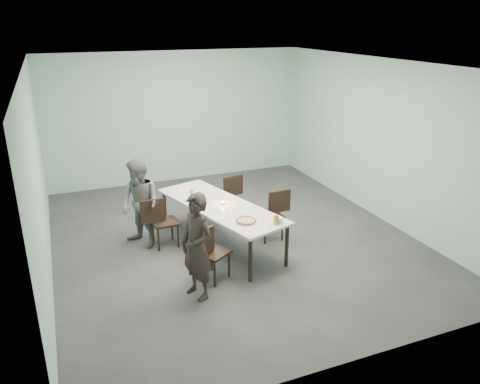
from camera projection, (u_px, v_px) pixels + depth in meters
name	position (u px, v px, depth m)	size (l,w,h in m)	color
ground	(232.00, 237.00, 8.32)	(7.00, 7.00, 0.00)	#333335
room_shell	(231.00, 125.00, 7.61)	(6.02, 7.02, 3.01)	#9AC1B9
table	(220.00, 208.00, 7.80)	(1.62, 2.75, 0.75)	white
chair_near_left	(209.00, 250.00, 6.79)	(0.64, 0.58, 0.87)	black
chair_far_left	(160.00, 219.00, 7.84)	(0.62, 0.44, 0.87)	black
chair_near_right	(274.00, 211.00, 8.16)	(0.62, 0.44, 0.87)	black
chair_far_right	(228.00, 195.00, 8.90)	(0.64, 0.50, 0.87)	black
diner_near	(197.00, 247.00, 6.33)	(0.56, 0.36, 1.52)	black
diner_far	(140.00, 204.00, 7.79)	(0.73, 0.57, 1.51)	slate
pizza	(246.00, 221.00, 7.12)	(0.34, 0.34, 0.04)	white
side_plate	(246.00, 212.00, 7.47)	(0.18, 0.18, 0.01)	white
beer_glass	(276.00, 220.00, 7.02)	(0.08, 0.08, 0.15)	#BB8129
water_tumbler	(281.00, 221.00, 7.06)	(0.08, 0.08, 0.09)	silver
tealight	(223.00, 203.00, 7.79)	(0.06, 0.06, 0.05)	silver
amber_tumbler	(192.00, 192.00, 8.25)	(0.07, 0.07, 0.08)	#BB8129
menu	(186.00, 190.00, 8.43)	(0.30, 0.22, 0.01)	silver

